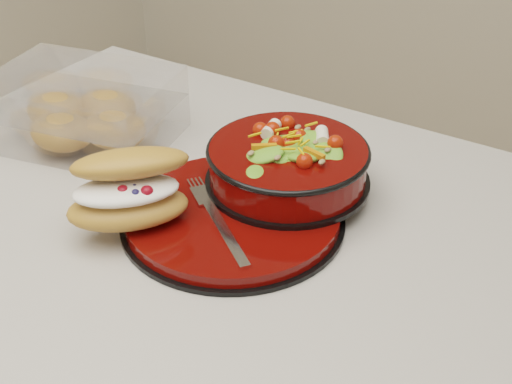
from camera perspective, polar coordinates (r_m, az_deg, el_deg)
The scene contains 5 objects.
dinner_plate at distance 0.84m, azimuth -1.86°, elevation -1.95°, with size 0.27×0.27×0.02m.
salad_bowl at distance 0.87m, azimuth 2.58°, elevation 2.62°, with size 0.21×0.21×0.09m.
croissant at distance 0.81m, azimuth -10.05°, elevation 0.18°, with size 0.15×0.16×0.08m.
fork at distance 0.82m, azimuth -3.05°, elevation -2.33°, with size 0.14×0.11×0.00m.
pastry_box at distance 1.04m, azimuth -13.61°, elevation 6.34°, with size 0.28×0.23×0.09m.
Camera 1 is at (0.28, -0.55, 1.39)m, focal length 50.00 mm.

